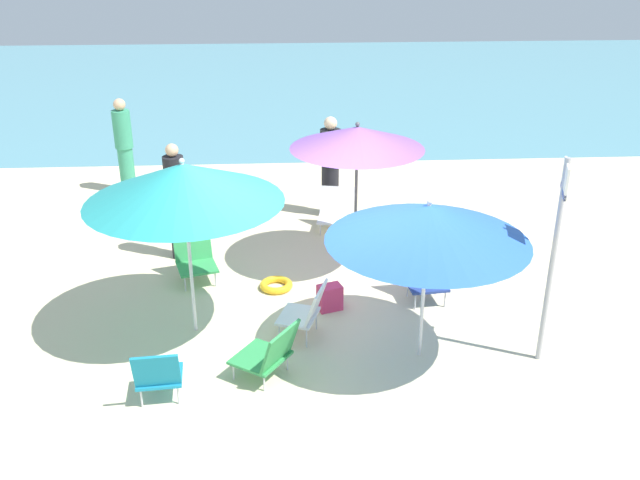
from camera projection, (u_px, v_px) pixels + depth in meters
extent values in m
plane|color=beige|center=(305.00, 325.00, 8.41)|extent=(40.00, 40.00, 0.00)
cube|color=#5693A3|center=(286.00, 83.00, 21.46)|extent=(40.00, 16.00, 0.01)
cylinder|color=silver|center=(189.00, 251.00, 7.88)|extent=(0.04, 0.04, 2.07)
cone|color=teal|center=(183.00, 183.00, 7.54)|extent=(2.20, 2.20, 0.44)
sphere|color=silver|center=(182.00, 161.00, 7.44)|extent=(0.06, 0.06, 0.06)
cylinder|color=#4C4C51|center=(356.00, 200.00, 9.44)|extent=(0.04, 0.04, 2.02)
cone|color=#8E56C6|center=(357.00, 137.00, 9.09)|extent=(1.78, 1.78, 0.29)
sphere|color=#4C4C51|center=(358.00, 124.00, 9.02)|extent=(0.06, 0.06, 0.06)
cylinder|color=silver|center=(424.00, 283.00, 7.45)|extent=(0.04, 0.04, 1.81)
cone|color=blue|center=(428.00, 223.00, 7.17)|extent=(2.15, 2.15, 0.40)
sphere|color=silver|center=(430.00, 202.00, 7.07)|extent=(0.06, 0.06, 0.06)
cube|color=white|center=(298.00, 316.00, 8.07)|extent=(0.55, 0.61, 0.03)
cube|color=white|center=(316.00, 303.00, 7.93)|extent=(0.31, 0.53, 0.40)
cylinder|color=silver|center=(279.00, 334.00, 7.99)|extent=(0.02, 0.02, 0.26)
cylinder|color=silver|center=(290.00, 316.00, 8.35)|extent=(0.02, 0.02, 0.26)
cylinder|color=silver|center=(307.00, 338.00, 7.91)|extent=(0.02, 0.02, 0.26)
cylinder|color=silver|center=(316.00, 320.00, 8.27)|extent=(0.02, 0.02, 0.26)
cube|color=white|center=(335.00, 219.00, 10.91)|extent=(0.61, 0.54, 0.03)
cube|color=white|center=(337.00, 200.00, 11.04)|extent=(0.56, 0.27, 0.44)
cylinder|color=silver|center=(348.00, 231.00, 10.77)|extent=(0.02, 0.02, 0.19)
cylinder|color=silver|center=(320.00, 229.00, 10.82)|extent=(0.02, 0.02, 0.19)
cylinder|color=silver|center=(350.00, 222.00, 11.09)|extent=(0.02, 0.02, 0.19)
cylinder|color=silver|center=(323.00, 221.00, 11.14)|extent=(0.02, 0.02, 0.19)
cube|color=teal|center=(160.00, 376.00, 7.05)|extent=(0.49, 0.46, 0.03)
cube|color=teal|center=(156.00, 371.00, 6.76)|extent=(0.46, 0.20, 0.43)
cylinder|color=silver|center=(144.00, 378.00, 7.23)|extent=(0.02, 0.02, 0.22)
cylinder|color=silver|center=(179.00, 375.00, 7.28)|extent=(0.02, 0.02, 0.22)
cylinder|color=silver|center=(141.00, 398.00, 6.93)|extent=(0.02, 0.02, 0.22)
cylinder|color=silver|center=(178.00, 395.00, 6.98)|extent=(0.02, 0.02, 0.22)
cube|color=#33934C|center=(260.00, 357.00, 7.39)|extent=(0.71, 0.73, 0.03)
cube|color=#33934C|center=(280.00, 346.00, 7.18)|extent=(0.44, 0.54, 0.43)
cylinder|color=silver|center=(234.00, 371.00, 7.36)|extent=(0.02, 0.02, 0.20)
cylinder|color=silver|center=(258.00, 352.00, 7.70)|extent=(0.02, 0.02, 0.20)
cylinder|color=silver|center=(264.00, 383.00, 7.17)|extent=(0.02, 0.02, 0.20)
cylinder|color=silver|center=(287.00, 362.00, 7.51)|extent=(0.02, 0.02, 0.20)
cube|color=navy|center=(427.00, 285.00, 8.84)|extent=(0.53, 0.47, 0.03)
cube|color=navy|center=(422.00, 262.00, 8.95)|extent=(0.50, 0.22, 0.43)
cylinder|color=silver|center=(445.00, 299.00, 8.77)|extent=(0.02, 0.02, 0.22)
cylinder|color=silver|center=(415.00, 302.00, 8.71)|extent=(0.02, 0.02, 0.22)
cylinder|color=silver|center=(437.00, 287.00, 9.07)|extent=(0.02, 0.02, 0.22)
cylinder|color=silver|center=(408.00, 289.00, 9.01)|extent=(0.02, 0.02, 0.22)
cube|color=#33934C|center=(197.00, 267.00, 9.33)|extent=(0.62, 0.62, 0.03)
cube|color=#33934C|center=(192.00, 244.00, 9.47)|extent=(0.53, 0.29, 0.42)
cylinder|color=silver|center=(216.00, 279.00, 9.27)|extent=(0.02, 0.02, 0.21)
cylinder|color=silver|center=(185.00, 284.00, 9.15)|extent=(0.02, 0.02, 0.21)
cylinder|color=silver|center=(210.00, 266.00, 9.62)|extent=(0.02, 0.02, 0.21)
cylinder|color=silver|center=(180.00, 271.00, 9.49)|extent=(0.02, 0.02, 0.21)
cylinder|color=black|center=(330.00, 190.00, 11.46)|extent=(0.28, 0.28, 0.87)
cylinder|color=black|center=(330.00, 147.00, 11.17)|extent=(0.33, 0.33, 0.58)
sphere|color=beige|center=(331.00, 123.00, 11.00)|extent=(0.21, 0.21, 0.21)
cylinder|color=#389970|center=(127.00, 170.00, 12.47)|extent=(0.27, 0.27, 0.83)
cylinder|color=#389970|center=(122.00, 129.00, 12.17)|extent=(0.31, 0.31, 0.66)
sphere|color=#DBAD84|center=(119.00, 105.00, 11.99)|extent=(0.21, 0.21, 0.21)
cylinder|color=black|center=(179.00, 228.00, 9.97)|extent=(0.24, 0.24, 0.89)
cylinder|color=black|center=(174.00, 178.00, 9.66)|extent=(0.29, 0.29, 0.62)
sphere|color=#DBAD84|center=(172.00, 150.00, 9.50)|extent=(0.18, 0.18, 0.18)
cylinder|color=#ADADB2|center=(552.00, 264.00, 7.29)|extent=(0.06, 0.06, 2.33)
cube|color=white|center=(565.00, 178.00, 6.90)|extent=(0.16, 0.44, 0.32)
cube|color=navy|center=(563.00, 191.00, 6.95)|extent=(0.16, 0.44, 0.06)
torus|color=yellow|center=(276.00, 285.00, 9.24)|extent=(0.44, 0.44, 0.10)
cube|color=#DB3866|center=(330.00, 297.00, 8.70)|extent=(0.34, 0.28, 0.33)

